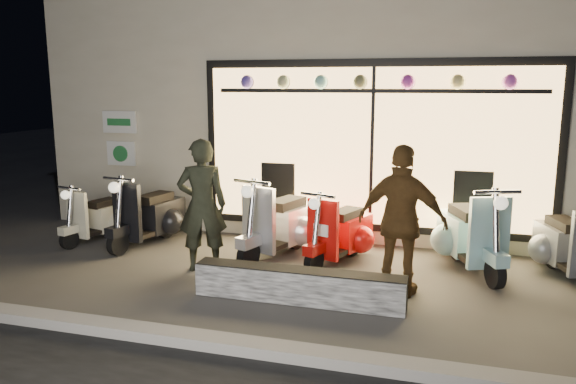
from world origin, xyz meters
name	(u,v)px	position (x,y,z in m)	size (l,w,h in m)	color
ground	(286,281)	(0.00, 0.00, 0.00)	(40.00, 40.00, 0.00)	#383533
kerb	(227,344)	(0.00, -2.00, 0.06)	(40.00, 0.25, 0.12)	slate
shop_building	(355,103)	(0.00, 4.98, 2.10)	(10.20, 6.23, 4.20)	beige
graffiti_barrier	(299,286)	(0.34, -0.65, 0.20)	(2.48, 0.28, 0.40)	black
scooter_silver	(284,223)	(-0.37, 1.13, 0.47)	(0.85, 1.64, 1.17)	black
scooter_red	(343,232)	(0.53, 1.08, 0.42)	(0.79, 1.44, 1.04)	black
scooter_black	(153,215)	(-2.56, 1.14, 0.44)	(0.68, 1.56, 1.11)	black
scooter_cream	(102,217)	(-3.46, 1.07, 0.37)	(0.60, 1.30, 0.92)	black
scooter_blue	(468,234)	(2.25, 1.26, 0.47)	(0.93, 1.62, 1.18)	black
scooter_grey	(566,244)	(3.49, 1.26, 0.42)	(0.76, 1.48, 1.06)	black
man	(202,205)	(-1.22, 0.12, 0.90)	(0.66, 0.43, 1.80)	black
woman	(402,221)	(1.45, -0.07, 0.91)	(1.07, 0.44, 1.82)	brown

